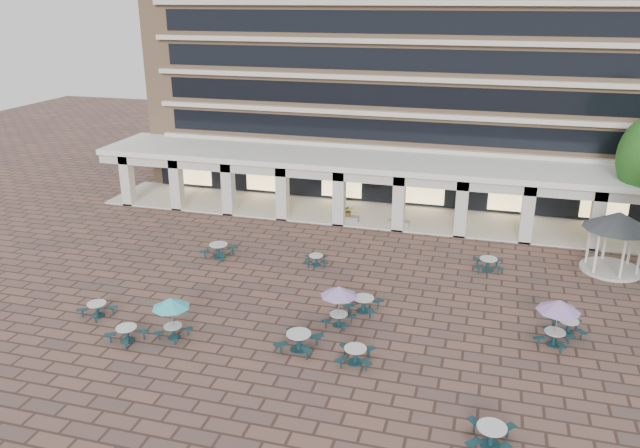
# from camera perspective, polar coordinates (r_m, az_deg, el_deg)

# --- Properties ---
(ground) EXTENTS (120.00, 120.00, 0.00)m
(ground) POSITION_cam_1_polar(r_m,az_deg,el_deg) (33.08, 0.07, -7.48)
(ground) COLOR brown
(ground) RESTS_ON ground
(apartment_building) EXTENTS (40.00, 15.50, 25.20)m
(apartment_building) POSITION_cam_1_polar(r_m,az_deg,el_deg) (54.36, 7.65, 17.06)
(apartment_building) COLOR tan
(apartment_building) RESTS_ON ground
(retail_arcade) EXTENTS (42.00, 6.60, 4.40)m
(retail_arcade) POSITION_cam_1_polar(r_m,az_deg,el_deg) (45.46, 5.11, 4.29)
(retail_arcade) COLOR white
(retail_arcade) RESTS_ON ground
(picnic_table_0) EXTENTS (1.92, 1.92, 0.72)m
(picnic_table_0) POSITION_cam_1_polar(r_m,az_deg,el_deg) (33.87, -19.70, -7.26)
(picnic_table_0) COLOR #13353B
(picnic_table_0) RESTS_ON ground
(picnic_table_1) EXTENTS (1.94, 1.94, 0.73)m
(picnic_table_1) POSITION_cam_1_polar(r_m,az_deg,el_deg) (31.12, -17.25, -9.47)
(picnic_table_1) COLOR #13353B
(picnic_table_1) RESTS_ON ground
(picnic_table_2) EXTENTS (1.79, 1.79, 0.76)m
(picnic_table_2) POSITION_cam_1_polar(r_m,az_deg,el_deg) (28.18, 3.24, -11.77)
(picnic_table_2) COLOR #13353B
(picnic_table_2) RESTS_ON ground
(picnic_table_3) EXTENTS (1.84, 1.84, 0.82)m
(picnic_table_3) POSITION_cam_1_polar(r_m,az_deg,el_deg) (24.47, 15.39, -18.04)
(picnic_table_3) COLOR #13353B
(picnic_table_3) RESTS_ON ground
(picnic_table_4) EXTENTS (1.81, 1.81, 2.09)m
(picnic_table_4) POSITION_cam_1_polar(r_m,az_deg,el_deg) (30.18, -13.48, -7.16)
(picnic_table_4) COLOR #13353B
(picnic_table_4) RESTS_ON ground
(picnic_table_5) EXTENTS (2.05, 2.05, 0.86)m
(picnic_table_5) POSITION_cam_1_polar(r_m,az_deg,el_deg) (29.06, -1.96, -10.54)
(picnic_table_5) COLOR #13353B
(picnic_table_5) RESTS_ON ground
(picnic_table_6) EXTENTS (1.83, 1.83, 2.12)m
(picnic_table_6) POSITION_cam_1_polar(r_m,az_deg,el_deg) (30.42, 1.74, -6.29)
(picnic_table_6) COLOR #13353B
(picnic_table_6) RESTS_ON ground
(picnic_table_7) EXTENTS (1.67, 1.67, 0.69)m
(picnic_table_7) POSITION_cam_1_polar(r_m,az_deg,el_deg) (32.67, 21.77, -8.62)
(picnic_table_7) COLOR #13353B
(picnic_table_7) RESTS_ON ground
(picnic_table_8) EXTENTS (2.10, 2.10, 0.85)m
(picnic_table_8) POSITION_cam_1_polar(r_m,az_deg,el_deg) (39.35, -9.25, -2.29)
(picnic_table_8) COLOR #13353B
(picnic_table_8) RESTS_ON ground
(picnic_table_9) EXTENTS (1.99, 1.99, 0.80)m
(picnic_table_9) POSITION_cam_1_polar(r_m,az_deg,el_deg) (32.39, 4.00, -7.23)
(picnic_table_9) COLOR #13353B
(picnic_table_9) RESTS_ON ground
(picnic_table_11) EXTENTS (2.00, 2.00, 2.31)m
(picnic_table_11) POSITION_cam_1_polar(r_m,az_deg,el_deg) (30.70, 20.99, -7.13)
(picnic_table_11) COLOR #13353B
(picnic_table_11) RESTS_ON ground
(picnic_table_12) EXTENTS (1.68, 1.68, 0.64)m
(picnic_table_12) POSITION_cam_1_polar(r_m,az_deg,el_deg) (37.70, -0.36, -3.24)
(picnic_table_12) COLOR #13353B
(picnic_table_12) RESTS_ON ground
(picnic_table_13) EXTENTS (1.86, 1.86, 0.77)m
(picnic_table_13) POSITION_cam_1_polar(r_m,az_deg,el_deg) (38.29, 15.13, -3.48)
(picnic_table_13) COLOR #13353B
(picnic_table_13) RESTS_ON ground
(gazebo) EXTENTS (3.90, 3.90, 3.63)m
(gazebo) POSITION_cam_1_polar(r_m,az_deg,el_deg) (40.01, 25.56, -0.28)
(gazebo) COLOR beige
(gazebo) RESTS_ON ground
(planter_left) EXTENTS (1.50, 0.85, 1.32)m
(planter_left) POSITION_cam_1_polar(r_m,az_deg,el_deg) (44.72, 2.61, 0.79)
(planter_left) COLOR gray
(planter_left) RESTS_ON ground
(planter_right) EXTENTS (1.50, 0.70, 1.33)m
(planter_right) POSITION_cam_1_polar(r_m,az_deg,el_deg) (44.09, 7.21, 0.38)
(planter_right) COLOR gray
(planter_right) RESTS_ON ground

